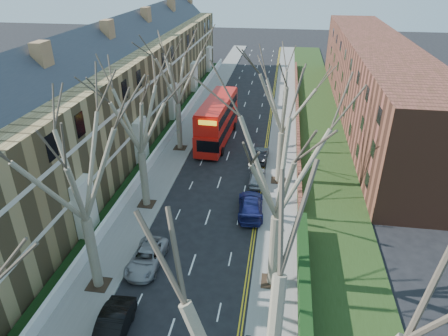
% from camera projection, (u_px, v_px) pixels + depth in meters
% --- Properties ---
extents(pavement_left, '(3.00, 102.00, 0.12)m').
position_uv_depth(pavement_left, '(198.00, 115.00, 55.57)').
color(pavement_left, slate).
rests_on(pavement_left, ground).
extents(pavement_right, '(3.00, 102.00, 0.12)m').
position_uv_depth(pavement_right, '(284.00, 120.00, 53.96)').
color(pavement_right, slate).
rests_on(pavement_right, ground).
extents(terrace_left, '(9.70, 78.00, 13.60)m').
position_uv_depth(terrace_left, '(119.00, 91.00, 47.04)').
color(terrace_left, olive).
rests_on(terrace_left, ground).
extents(flats_right, '(13.97, 54.00, 10.00)m').
position_uv_depth(flats_right, '(373.00, 80.00, 53.65)').
color(flats_right, brown).
rests_on(flats_right, ground).
extents(front_wall_left, '(0.30, 78.00, 1.00)m').
position_uv_depth(front_wall_left, '(171.00, 133.00, 48.52)').
color(front_wall_left, white).
rests_on(front_wall_left, ground).
extents(grass_verge_right, '(6.00, 102.00, 0.06)m').
position_uv_depth(grass_verge_right, '(318.00, 121.00, 53.32)').
color(grass_verge_right, '#1F3312').
rests_on(grass_verge_right, ground).
extents(tree_left_mid, '(10.50, 10.50, 14.71)m').
position_uv_depth(tree_left_mid, '(74.00, 158.00, 22.22)').
color(tree_left_mid, '#736852').
rests_on(tree_left_mid, ground).
extents(tree_left_far, '(10.15, 10.15, 14.22)m').
position_uv_depth(tree_left_far, '(136.00, 105.00, 31.13)').
color(tree_left_far, '#736852').
rests_on(tree_left_far, ground).
extents(tree_left_dist, '(10.50, 10.50, 14.71)m').
position_uv_depth(tree_left_dist, '(176.00, 66.00, 41.49)').
color(tree_left_dist, '#736852').
rests_on(tree_left_dist, ground).
extents(tree_right_mid, '(10.50, 10.50, 14.71)m').
position_uv_depth(tree_right_mid, '(281.00, 156.00, 22.45)').
color(tree_right_mid, '#736852').
rests_on(tree_right_mid, ground).
extents(tree_right_far, '(10.15, 10.15, 14.22)m').
position_uv_depth(tree_right_far, '(285.00, 90.00, 34.85)').
color(tree_right_far, '#736852').
rests_on(tree_right_far, ground).
extents(double_decker_bus, '(3.47, 12.12, 4.98)m').
position_uv_depth(double_decker_bus, '(217.00, 121.00, 46.89)').
color(double_decker_bus, red).
rests_on(double_decker_bus, ground).
extents(car_left_mid, '(1.82, 4.63, 1.50)m').
position_uv_depth(car_left_mid, '(112.00, 329.00, 22.63)').
color(car_left_mid, black).
rests_on(car_left_mid, ground).
extents(car_left_far, '(2.22, 4.62, 1.27)m').
position_uv_depth(car_left_far, '(147.00, 258.00, 28.21)').
color(car_left_far, gray).
rests_on(car_left_far, ground).
extents(car_right_near, '(2.51, 5.32, 1.50)m').
position_uv_depth(car_right_near, '(251.00, 205.00, 34.03)').
color(car_right_near, navy).
rests_on(car_right_near, ground).
extents(car_right_mid, '(1.68, 3.96, 1.33)m').
position_uv_depth(car_right_mid, '(257.00, 177.00, 38.66)').
color(car_right_mid, '#9D9FA6').
rests_on(car_right_mid, ground).
extents(car_right_far, '(1.68, 4.06, 1.31)m').
position_uv_depth(car_right_far, '(261.00, 155.00, 42.91)').
color(car_right_far, black).
rests_on(car_right_far, ground).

